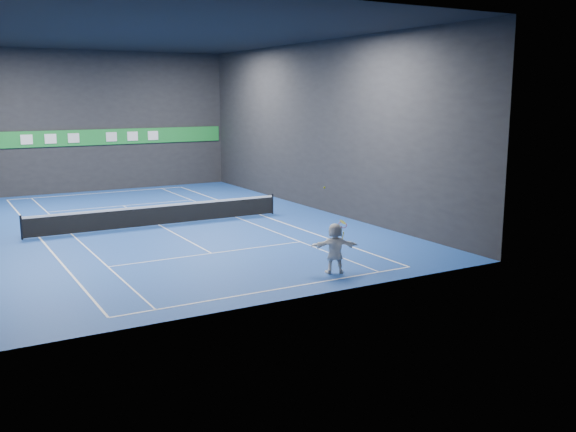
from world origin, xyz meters
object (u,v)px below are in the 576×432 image
tennis_racket (343,226)px  player (335,248)px  tennis_net (159,214)px  tennis_ball (324,188)px

tennis_racket → player: bearing=-172.0°
player → tennis_racket: (0.34, 0.05, 0.75)m
tennis_net → tennis_racket: (3.02, -11.13, 1.11)m
tennis_net → player: bearing=-76.5°
player → tennis_ball: size_ratio=26.96×
player → tennis_net: 11.50m
player → tennis_ball: bearing=18.9°
tennis_ball → tennis_net: size_ratio=0.01×
player → tennis_ball: (-0.44, 0.03, 2.18)m
player → tennis_racket: bearing=-148.8°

